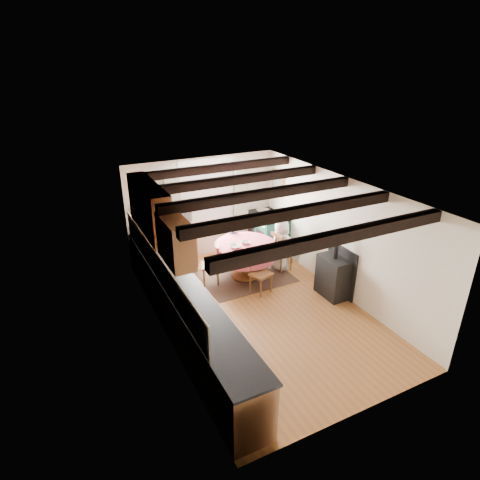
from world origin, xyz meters
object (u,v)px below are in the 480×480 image
chair_right (282,251)px  cup (244,243)px  dining_table (245,260)px  cast_iron_stove (334,266)px  aga_range (268,233)px  child_right (281,244)px  chair_near (261,273)px  chair_left (210,264)px  child_far (233,244)px

chair_right → cup: (-0.94, 0.05, 0.37)m
dining_table → cup: bearing=-148.9°
dining_table → cast_iron_stove: cast_iron_stove is taller
dining_table → aga_range: 1.44m
chair_right → cast_iron_stove: cast_iron_stove is taller
dining_table → child_right: bearing=-2.8°
chair_near → chair_right: 1.11m
child_right → cup: size_ratio=13.44×
aga_range → chair_left: bearing=-155.9°
chair_left → child_far: child_far is taller
aga_range → child_right: size_ratio=0.87×
chair_left → child_right: 1.67m
chair_near → chair_left: bearing=115.2°
aga_range → cup: 1.54m
aga_range → cast_iron_stove: (0.11, -2.41, 0.17)m
cast_iron_stove → child_right: size_ratio=1.07×
chair_right → child_right: child_right is taller
aga_range → child_far: child_far is taller
chair_near → child_far: size_ratio=0.89×
chair_near → cast_iron_stove: bearing=-49.6°
cast_iron_stove → cup: cast_iron_stove is taller
dining_table → chair_right: size_ratio=1.42×
chair_right → cast_iron_stove: bearing=-176.3°
cup → aga_range: bearing=39.7°
child_far → cup: 0.77m
dining_table → cup: size_ratio=14.45×
chair_near → cup: size_ratio=9.96×
aga_range → chair_near: bearing=-123.9°
cup → child_far: bearing=84.0°
chair_left → aga_range: aga_range is taller
dining_table → cup: 0.44m
chair_near → chair_right: bearing=17.6°
aga_range → child_right: (-0.22, -0.97, 0.12)m
chair_left → cup: (0.73, -0.11, 0.39)m
chair_right → dining_table: bearing=75.1°
chair_left → child_far: 0.99m
child_right → dining_table: bearing=81.4°
aga_range → cast_iron_stove: 2.42m
aga_range → chair_right: bearing=-101.9°
aga_range → cup: size_ratio=11.72×
cup → chair_near: bearing=-86.6°
dining_table → aga_range: bearing=40.1°
aga_range → child_far: (-1.08, -0.27, 0.02)m
chair_left → aga_range: size_ratio=0.84×
child_right → cup: child_right is taller
aga_range → cast_iron_stove: cast_iron_stove is taller
chair_near → chair_left: (-0.77, 0.82, -0.00)m
chair_left → cup: chair_left is taller
chair_near → aga_range: 2.00m
child_right → chair_left: bearing=80.0°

